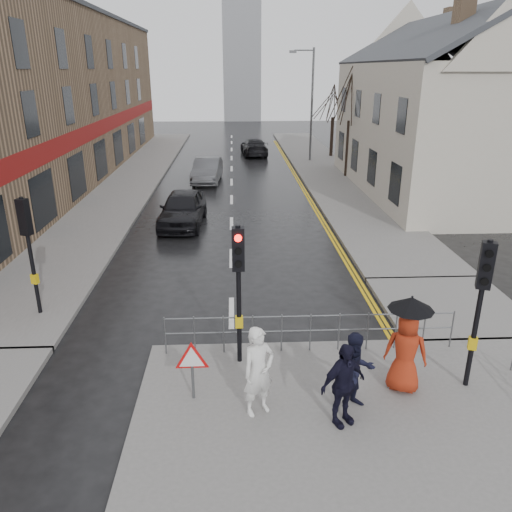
{
  "coord_description": "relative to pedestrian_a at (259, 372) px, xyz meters",
  "views": [
    {
      "loc": [
        0.12,
        -10.13,
        6.72
      ],
      "look_at": [
        0.74,
        3.36,
        1.63
      ],
      "focal_mm": 35.0,
      "sensor_mm": 36.0,
      "label": 1
    }
  ],
  "objects": [
    {
      "name": "ground",
      "position": [
        -0.56,
        1.71,
        -1.09
      ],
      "size": [
        120.0,
        120.0,
        0.0
      ],
      "primitive_type": "plane",
      "color": "black",
      "rests_on": "ground"
    },
    {
      "name": "near_pavement",
      "position": [
        2.44,
        -1.79,
        -1.02
      ],
      "size": [
        10.0,
        9.0,
        0.14
      ],
      "primitive_type": "cube",
      "color": "#605E5B",
      "rests_on": "ground"
    },
    {
      "name": "left_pavement",
      "position": [
        -7.06,
        24.71,
        -1.02
      ],
      "size": [
        4.0,
        44.0,
        0.14
      ],
      "primitive_type": "cube",
      "color": "#605E5B",
      "rests_on": "ground"
    },
    {
      "name": "right_pavement",
      "position": [
        5.94,
        26.71,
        -1.02
      ],
      "size": [
        4.0,
        40.0,
        0.14
      ],
      "primitive_type": "cube",
      "color": "#605E5B",
      "rests_on": "ground"
    },
    {
      "name": "pavement_bridge_right",
      "position": [
        5.94,
        4.71,
        -1.02
      ],
      "size": [
        4.0,
        4.2,
        0.14
      ],
      "primitive_type": "cube",
      "color": "#605E5B",
      "rests_on": "ground"
    },
    {
      "name": "building_left_terrace",
      "position": [
        -12.56,
        23.71,
        3.91
      ],
      "size": [
        8.0,
        42.0,
        10.0
      ],
      "primitive_type": "cube",
      "color": "#886A4E",
      "rests_on": "ground"
    },
    {
      "name": "building_right_cream",
      "position": [
        11.44,
        19.71,
        3.69
      ],
      "size": [
        9.0,
        16.4,
        10.1
      ],
      "color": "beige",
      "rests_on": "ground"
    },
    {
      "name": "church_tower",
      "position": [
        0.94,
        63.71,
        7.91
      ],
      "size": [
        5.0,
        5.0,
        18.0
      ],
      "primitive_type": "cube",
      "color": "gray",
      "rests_on": "ground"
    },
    {
      "name": "traffic_signal_near_left",
      "position": [
        -0.36,
        1.91,
        1.37
      ],
      "size": [
        0.28,
        0.27,
        3.4
      ],
      "color": "black",
      "rests_on": "near_pavement"
    },
    {
      "name": "traffic_signal_near_right",
      "position": [
        4.64,
        0.71,
        1.37
      ],
      "size": [
        0.34,
        0.33,
        3.4
      ],
      "color": "black",
      "rests_on": "near_pavement"
    },
    {
      "name": "traffic_signal_far_left",
      "position": [
        -6.06,
        4.72,
        1.37
      ],
      "size": [
        0.34,
        0.33,
        3.4
      ],
      "color": "black",
      "rests_on": "left_pavement"
    },
    {
      "name": "guard_railing_front",
      "position": [
        1.39,
        2.31,
        -0.23
      ],
      "size": [
        7.14,
        0.04,
        1.0
      ],
      "color": "#595B5E",
      "rests_on": "near_pavement"
    },
    {
      "name": "warning_sign",
      "position": [
        -1.36,
        0.51,
        -0.05
      ],
      "size": [
        0.8,
        0.07,
        1.35
      ],
      "color": "#595B5E",
      "rests_on": "near_pavement"
    },
    {
      "name": "street_lamp",
      "position": [
        5.26,
        29.71,
        3.61
      ],
      "size": [
        1.83,
        0.25,
        8.0
      ],
      "color": "#595B5E",
      "rests_on": "right_pavement"
    },
    {
      "name": "tree_near",
      "position": [
        6.94,
        23.71,
        4.04
      ],
      "size": [
        2.4,
        2.4,
        6.58
      ],
      "color": "black",
      "rests_on": "right_pavement"
    },
    {
      "name": "tree_far",
      "position": [
        7.44,
        31.71,
        3.33
      ],
      "size": [
        2.4,
        2.4,
        5.64
      ],
      "color": "black",
      "rests_on": "right_pavement"
    },
    {
      "name": "pedestrian_a",
      "position": [
        0.0,
        0.0,
        0.0
      ],
      "size": [
        0.83,
        0.74,
        1.91
      ],
      "primitive_type": "imported",
      "rotation": [
        0.0,
        0.0,
        0.52
      ],
      "color": "white",
      "rests_on": "near_pavement"
    },
    {
      "name": "pedestrian_b",
      "position": [
        1.96,
        0.09,
        -0.11
      ],
      "size": [
        0.91,
        0.76,
        1.69
      ],
      "primitive_type": "imported",
      "rotation": [
        0.0,
        0.0,
        0.16
      ],
      "color": "black",
      "rests_on": "near_pavement"
    },
    {
      "name": "pedestrian_with_umbrella",
      "position": [
        3.17,
        0.64,
        0.21
      ],
      "size": [
        1.07,
        0.96,
        2.21
      ],
      "color": "#A22A12",
      "rests_on": "near_pavement"
    },
    {
      "name": "pedestrian_d",
      "position": [
        1.61,
        -0.41,
        -0.08
      ],
      "size": [
        1.11,
        0.85,
        1.76
      ],
      "primitive_type": "imported",
      "rotation": [
        0.0,
        0.0,
        0.47
      ],
      "color": "black",
      "rests_on": "near_pavement"
    },
    {
      "name": "car_parked",
      "position": [
        -2.76,
        13.6,
        -0.31
      ],
      "size": [
        2.14,
        4.71,
        1.57
      ],
      "primitive_type": "imported",
      "rotation": [
        0.0,
        0.0,
        -0.06
      ],
      "color": "black",
      "rests_on": "ground"
    },
    {
      "name": "car_mid",
      "position": [
        -2.07,
        22.78,
        -0.36
      ],
      "size": [
        1.9,
        4.56,
        1.47
      ],
      "primitive_type": "imported",
      "rotation": [
        0.0,
        0.0,
        -0.08
      ],
      "color": "#45464A",
      "rests_on": "ground"
    },
    {
      "name": "car_far",
      "position": [
        1.3,
        32.98,
        -0.41
      ],
      "size": [
        2.28,
        4.85,
        1.37
      ],
      "primitive_type": "imported",
      "rotation": [
        0.0,
        0.0,
        3.22
      ],
      "color": "black",
      "rests_on": "ground"
    }
  ]
}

